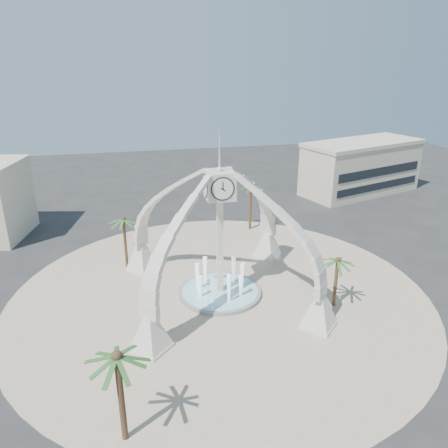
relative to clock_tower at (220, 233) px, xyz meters
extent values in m
plane|color=#282828|center=(0.00, 0.00, -6.49)|extent=(140.00, 140.00, 0.00)
cylinder|color=#C3AA91|center=(0.00, 0.00, -6.46)|extent=(40.00, 40.00, 0.06)
cube|color=beige|center=(0.00, 0.00, -1.59)|extent=(0.55, 0.55, 9.80)
cube|color=beige|center=(0.00, 0.00, 4.56)|extent=(2.50, 2.50, 2.50)
cone|color=beige|center=(0.00, 0.00, 7.81)|extent=(0.20, 0.20, 4.00)
cylinder|color=white|center=(0.00, -1.29, 4.56)|extent=(1.84, 0.04, 1.84)
pyramid|color=beige|center=(7.07, 7.07, -4.89)|extent=(3.80, 3.80, 3.20)
pyramid|color=beige|center=(-7.07, 7.07, -4.89)|extent=(3.80, 3.80, 3.20)
pyramid|color=beige|center=(-7.07, -7.07, -4.89)|extent=(3.80, 3.80, 3.20)
pyramid|color=beige|center=(7.07, -7.07, -4.89)|extent=(3.80, 3.80, 3.20)
cylinder|color=gray|center=(0.00, 0.00, -6.29)|extent=(8.00, 8.00, 0.40)
cylinder|color=#95D8DE|center=(0.00, 0.00, -6.07)|extent=(7.40, 7.40, 0.04)
cone|color=white|center=(0.00, 0.00, -4.47)|extent=(0.60, 0.60, 3.20)
cube|color=beige|center=(30.00, 28.00, -2.49)|extent=(21.49, 13.79, 8.00)
cube|color=beige|center=(30.00, 28.00, 1.81)|extent=(21.87, 14.17, 0.60)
cylinder|color=brown|center=(9.84, -4.32, -4.08)|extent=(0.32, 0.32, 4.81)
cylinder|color=brown|center=(-8.69, 7.40, -3.52)|extent=(0.31, 0.31, 5.94)
cylinder|color=brown|center=(7.46, 15.71, -3.41)|extent=(0.36, 0.36, 6.17)
cylinder|color=brown|center=(-9.21, -15.46, -3.38)|extent=(0.39, 0.39, 6.22)
camera|label=1|loc=(-7.74, -36.25, 15.31)|focal=35.00mm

